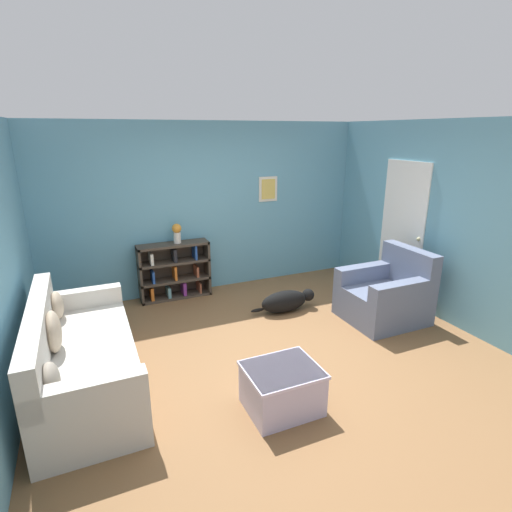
% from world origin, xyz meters
% --- Properties ---
extents(ground_plane, '(14.00, 14.00, 0.00)m').
position_xyz_m(ground_plane, '(0.00, 0.00, 0.00)').
color(ground_plane, brown).
extents(wall_back, '(5.60, 0.13, 2.60)m').
position_xyz_m(wall_back, '(0.00, 2.25, 1.30)').
color(wall_back, '#609EB7').
rests_on(wall_back, ground_plane).
extents(wall_right, '(0.16, 5.00, 2.60)m').
position_xyz_m(wall_right, '(2.55, 0.02, 1.29)').
color(wall_right, '#609EB7').
rests_on(wall_right, ground_plane).
extents(couch, '(0.89, 2.10, 0.92)m').
position_xyz_m(couch, '(-1.99, 0.11, 0.33)').
color(couch, beige).
rests_on(couch, ground_plane).
extents(bookshelf, '(1.06, 0.30, 0.85)m').
position_xyz_m(bookshelf, '(-0.64, 2.05, 0.42)').
color(bookshelf, '#42382D').
rests_on(bookshelf, ground_plane).
extents(recliner_chair, '(0.99, 0.90, 0.96)m').
position_xyz_m(recliner_chair, '(1.82, 0.16, 0.34)').
color(recliner_chair, slate).
rests_on(recliner_chair, ground_plane).
extents(coffee_table, '(0.66, 0.56, 0.42)m').
position_xyz_m(coffee_table, '(-0.33, -0.94, 0.22)').
color(coffee_table, '#BCB2D1').
rests_on(coffee_table, ground_plane).
extents(dog, '(0.97, 0.28, 0.31)m').
position_xyz_m(dog, '(0.68, 0.89, 0.16)').
color(dog, black).
rests_on(dog, ground_plane).
extents(vase, '(0.14, 0.14, 0.29)m').
position_xyz_m(vase, '(-0.56, 2.03, 1.02)').
color(vase, silver).
rests_on(vase, bookshelf).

